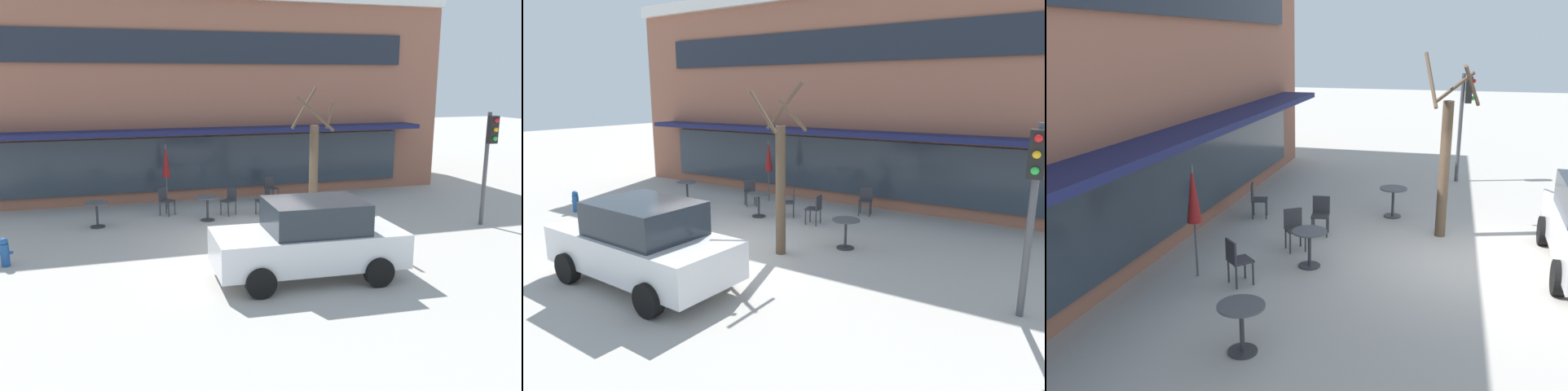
% 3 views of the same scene
% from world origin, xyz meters
% --- Properties ---
extents(ground_plane, '(80.00, 80.00, 0.00)m').
position_xyz_m(ground_plane, '(0.00, 0.00, 0.00)').
color(ground_plane, '#ADA8A0').
extents(building_facade, '(18.46, 9.10, 7.51)m').
position_xyz_m(building_facade, '(0.00, 9.97, 3.75)').
color(building_facade, '#935B47').
rests_on(building_facade, ground).
extents(cafe_table_near_wall, '(0.70, 0.70, 0.76)m').
position_xyz_m(cafe_table_near_wall, '(-4.16, 3.02, 0.52)').
color(cafe_table_near_wall, '#333338').
rests_on(cafe_table_near_wall, ground).
extents(cafe_table_streetside, '(0.70, 0.70, 0.76)m').
position_xyz_m(cafe_table_streetside, '(2.82, 1.59, 0.52)').
color(cafe_table_streetside, '#333338').
rests_on(cafe_table_streetside, ground).
extents(cafe_table_by_tree, '(0.70, 0.70, 0.76)m').
position_xyz_m(cafe_table_by_tree, '(-0.85, 2.86, 0.52)').
color(cafe_table_by_tree, '#333338').
rests_on(cafe_table_by_tree, ground).
extents(patio_umbrella_green_folded, '(0.28, 0.28, 2.20)m').
position_xyz_m(patio_umbrella_green_folded, '(-1.85, 4.83, 1.63)').
color(patio_umbrella_green_folded, '#4C4C51').
rests_on(patio_umbrella_green_folded, ground).
extents(cafe_chair_0, '(0.49, 0.49, 0.89)m').
position_xyz_m(cafe_chair_0, '(1.88, 4.95, 0.53)').
color(cafe_chair_0, '#333338').
rests_on(cafe_chair_0, ground).
extents(cafe_chair_1, '(0.44, 0.44, 0.89)m').
position_xyz_m(cafe_chair_1, '(1.09, 3.09, 0.53)').
color(cafe_chair_1, '#333338').
rests_on(cafe_chair_1, ground).
extents(cafe_chair_2, '(0.55, 0.55, 0.89)m').
position_xyz_m(cafe_chair_2, '(-0.00, 3.41, 0.53)').
color(cafe_chair_2, '#333338').
rests_on(cafe_chair_2, ground).
extents(cafe_chair_3, '(0.57, 0.57, 0.89)m').
position_xyz_m(cafe_chair_3, '(-2.02, 3.95, 0.53)').
color(cafe_chair_3, '#333338').
rests_on(cafe_chair_3, ground).
extents(parked_sedan, '(4.27, 2.15, 1.76)m').
position_xyz_m(parked_sedan, '(0.35, -2.70, 0.88)').
color(parked_sedan, silver).
rests_on(parked_sedan, ground).
extents(street_tree, '(1.21, 1.28, 4.14)m').
position_xyz_m(street_tree, '(1.66, 0.37, 1.78)').
color(street_tree, brown).
rests_on(street_tree, ground).
extents(traffic_light_pole, '(0.26, 0.44, 3.40)m').
position_xyz_m(traffic_light_pole, '(7.02, -0.10, 2.30)').
color(traffic_light_pole, '#47474C').
rests_on(traffic_light_pole, ground).
extents(fire_hydrant, '(0.36, 0.20, 0.71)m').
position_xyz_m(fire_hydrant, '(-6.28, 0.02, 0.35)').
color(fire_hydrant, '#1E4C8C').
rests_on(fire_hydrant, ground).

